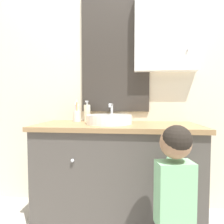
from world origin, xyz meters
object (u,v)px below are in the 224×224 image
sink_basin (109,119)px  child_figure (175,188)px  soap_dispenser (87,113)px  toothbrush_holder (77,116)px

sink_basin → child_figure: sink_basin is taller
soap_dispenser → child_figure: bearing=-45.9°
soap_dispenser → child_figure: soap_dispenser is taller
toothbrush_holder → soap_dispenser: size_ratio=1.04×
sink_basin → child_figure: (0.41, -0.50, -0.33)m
soap_dispenser → child_figure: 0.99m
soap_dispenser → child_figure: size_ratio=0.22×
toothbrush_holder → soap_dispenser: toothbrush_holder is taller
toothbrush_holder → child_figure: bearing=-40.9°
sink_basin → soap_dispenser: soap_dispenser is taller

